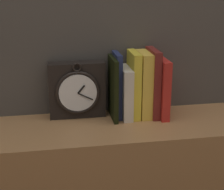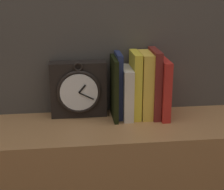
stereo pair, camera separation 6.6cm
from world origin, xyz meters
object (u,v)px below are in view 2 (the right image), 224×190
(book_slot3_yellow, at_px, (135,85))
(book_slot4_yellow, at_px, (145,85))
(clock, at_px, (79,89))
(book_slot0_black, at_px, (114,88))
(book_slot6_red, at_px, (163,88))
(book_slot2_cream, at_px, (126,93))
(book_slot1_navy, at_px, (118,85))
(book_slot5_maroon, at_px, (154,84))

(book_slot3_yellow, height_order, book_slot4_yellow, book_slot3_yellow)
(clock, distance_m, book_slot0_black, 0.13)
(book_slot6_red, bearing_deg, book_slot2_cream, 176.22)
(book_slot4_yellow, bearing_deg, book_slot6_red, -11.09)
(clock, height_order, book_slot3_yellow, book_slot3_yellow)
(book_slot1_navy, bearing_deg, book_slot6_red, -7.32)
(clock, xyz_separation_m, book_slot1_navy, (0.15, -0.02, 0.02))
(book_slot1_navy, bearing_deg, book_slot5_maroon, -5.43)
(book_slot0_black, distance_m, book_slot6_red, 0.18)
(book_slot1_navy, height_order, book_slot5_maroon, book_slot5_maroon)
(clock, height_order, book_slot6_red, book_slot6_red)
(book_slot4_yellow, bearing_deg, book_slot1_navy, 175.11)
(book_slot0_black, xyz_separation_m, book_slot6_red, (0.18, -0.01, -0.00))
(book_slot0_black, relative_size, book_slot4_yellow, 0.94)
(book_slot1_navy, height_order, book_slot2_cream, book_slot1_navy)
(book_slot5_maroon, bearing_deg, book_slot3_yellow, 176.02)
(book_slot3_yellow, xyz_separation_m, book_slot5_maroon, (0.07, -0.00, 0.00))
(book_slot0_black, bearing_deg, book_slot3_yellow, 4.95)
(book_slot2_cream, distance_m, book_slot3_yellow, 0.04)
(book_slot2_cream, bearing_deg, book_slot5_maroon, -0.33)
(book_slot5_maroon, distance_m, book_slot6_red, 0.04)
(book_slot4_yellow, bearing_deg, book_slot0_black, -177.06)
(book_slot4_yellow, bearing_deg, book_slot3_yellow, 178.71)
(book_slot2_cream, relative_size, book_slot4_yellow, 0.78)
(book_slot3_yellow, bearing_deg, book_slot2_cream, -172.58)
(book_slot3_yellow, bearing_deg, book_slot4_yellow, -1.29)
(book_slot3_yellow, xyz_separation_m, book_slot4_yellow, (0.04, -0.00, -0.00))
(book_slot0_black, xyz_separation_m, book_slot5_maroon, (0.15, 0.00, 0.01))
(book_slot3_yellow, relative_size, book_slot5_maroon, 0.97)
(book_slot0_black, bearing_deg, book_slot4_yellow, 2.94)
(book_slot3_yellow, bearing_deg, book_slot1_navy, 172.92)
(book_slot0_black, bearing_deg, book_slot6_red, -2.02)
(book_slot1_navy, relative_size, book_slot5_maroon, 0.95)
(book_slot2_cream, distance_m, book_slot4_yellow, 0.08)
(book_slot3_yellow, relative_size, book_slot6_red, 1.11)
(book_slot0_black, relative_size, book_slot2_cream, 1.21)
(book_slot1_navy, relative_size, book_slot6_red, 1.10)
(book_slot4_yellow, distance_m, book_slot6_red, 0.06)
(clock, height_order, book_slot2_cream, clock)
(book_slot1_navy, height_order, book_slot4_yellow, book_slot4_yellow)
(book_slot6_red, bearing_deg, book_slot3_yellow, 172.54)
(book_slot4_yellow, relative_size, book_slot5_maroon, 0.96)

